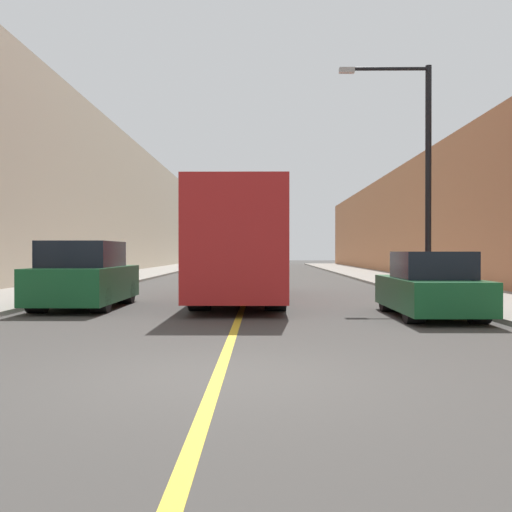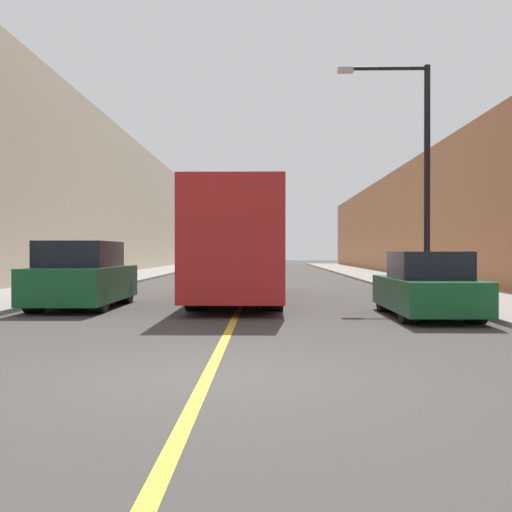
% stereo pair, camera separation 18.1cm
% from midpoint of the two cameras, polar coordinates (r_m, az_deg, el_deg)
% --- Properties ---
extents(ground_plane, '(200.00, 200.00, 0.00)m').
position_cam_midpoint_polar(ground_plane, '(7.50, -4.01, -11.52)').
color(ground_plane, '#3F3D3A').
extents(sidewalk_left, '(3.78, 72.00, 0.12)m').
position_cam_midpoint_polar(sidewalk_left, '(38.24, -11.43, -1.83)').
color(sidewalk_left, gray).
rests_on(sidewalk_left, ground).
extents(sidewalk_right, '(3.78, 72.00, 0.12)m').
position_cam_midpoint_polar(sidewalk_right, '(37.98, 11.52, -1.85)').
color(sidewalk_right, gray).
rests_on(sidewalk_right, ground).
extents(building_row_left, '(4.00, 72.00, 10.25)m').
position_cam_midpoint_polar(building_row_left, '(39.39, -17.00, 5.60)').
color(building_row_left, beige).
rests_on(building_row_left, ground).
extents(building_row_right, '(4.00, 72.00, 7.11)m').
position_cam_midpoint_polar(building_row_right, '(38.90, 17.18, 3.35)').
color(building_row_right, '#B2724C').
rests_on(building_row_right, ground).
extents(road_center_line, '(0.16, 72.00, 0.01)m').
position_cam_midpoint_polar(road_center_line, '(37.35, 0.01, -1.96)').
color(road_center_line, gold).
rests_on(road_center_line, ground).
extents(bus, '(2.54, 10.55, 3.38)m').
position_cam_midpoint_polar(bus, '(18.93, -1.25, 1.20)').
color(bus, '#AD1E1E').
rests_on(bus, ground).
extents(parked_suv_left, '(2.03, 4.56, 1.83)m').
position_cam_midpoint_polar(parked_suv_left, '(17.12, -15.93, -1.95)').
color(parked_suv_left, '#145128').
rests_on(parked_suv_left, ground).
extents(car_right_near, '(1.79, 4.20, 1.55)m').
position_cam_midpoint_polar(car_right_near, '(14.69, 16.31, -2.94)').
color(car_right_near, '#145128').
rests_on(car_right_near, ground).
extents(street_lamp_right, '(3.02, 0.24, 7.52)m').
position_cam_midpoint_polar(street_lamp_right, '(20.49, 15.45, 8.57)').
color(street_lamp_right, black).
rests_on(street_lamp_right, sidewalk_right).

